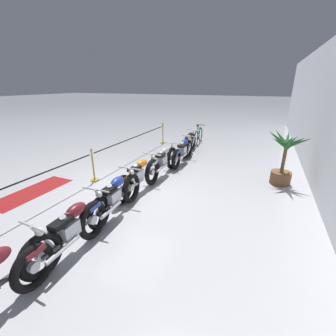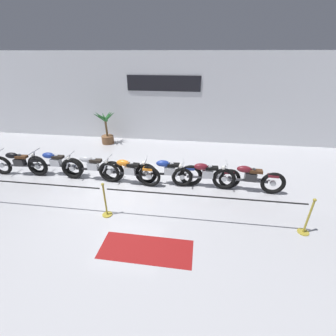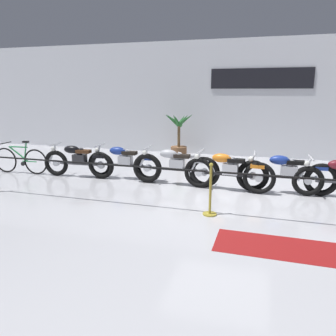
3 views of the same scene
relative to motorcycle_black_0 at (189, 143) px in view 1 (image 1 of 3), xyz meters
name	(u,v)px [view 1 (image 1 of 3)]	position (x,y,z in m)	size (l,w,h in m)	color
ground_plane	(128,188)	(4.12, -0.56, -0.47)	(120.00, 120.00, 0.00)	silver
motorcycle_black_0	(189,143)	(0.00, 0.00, 0.00)	(2.14, 0.62, 0.95)	black
motorcycle_blue_1	(183,151)	(1.31, 0.18, 0.00)	(2.19, 0.62, 0.94)	black
motorcycle_silver_2	(163,162)	(2.83, 0.01, 0.01)	(2.33, 0.62, 0.97)	black
motorcycle_orange_3	(139,176)	(4.20, -0.10, 0.02)	(2.24, 0.62, 0.96)	black
motorcycle_blue_4	(114,198)	(5.55, 0.04, 0.01)	(2.32, 0.62, 0.97)	black
motorcycle_maroon_5	(72,230)	(6.82, 0.04, -0.01)	(2.31, 0.62, 0.94)	black
bicycle	(198,136)	(-1.86, -0.11, -0.07)	(1.77, 0.48, 0.98)	black
potted_palm_left_of_row	(284,160)	(1.99, 3.61, 0.29)	(1.09, 1.20, 1.66)	brown
stanchion_far_left	(119,147)	(2.61, -1.84, 0.27)	(10.59, 0.28, 1.05)	gold
stanchion_mid_left	(94,170)	(4.06, -1.84, -0.11)	(0.28, 0.28, 1.05)	gold
floor_banner	(33,192)	(5.43, -2.92, -0.46)	(2.18, 0.86, 0.01)	maroon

